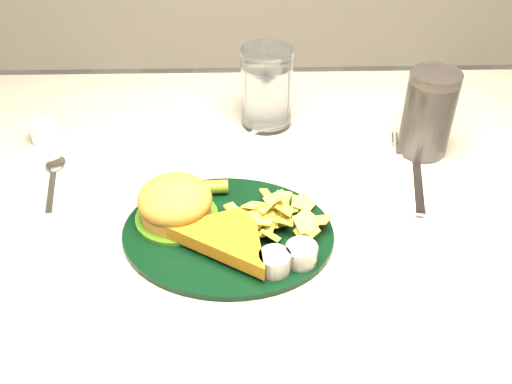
% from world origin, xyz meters
% --- Properties ---
extents(table, '(1.20, 0.80, 0.75)m').
position_xyz_m(table, '(0.00, 0.00, 0.38)').
color(table, gray).
rests_on(table, ground).
extents(dinner_plate, '(0.30, 0.26, 0.06)m').
position_xyz_m(dinner_plate, '(-0.02, -0.08, 0.78)').
color(dinner_plate, black).
rests_on(dinner_plate, table).
extents(water_glass, '(0.11, 0.11, 0.13)m').
position_xyz_m(water_glass, '(0.04, 0.20, 0.82)').
color(water_glass, white).
rests_on(water_glass, table).
extents(cola_glass, '(0.08, 0.08, 0.14)m').
position_xyz_m(cola_glass, '(0.28, 0.11, 0.82)').
color(cola_glass, black).
rests_on(cola_glass, table).
extents(fork_napkin, '(0.18, 0.21, 0.01)m').
position_xyz_m(fork_napkin, '(0.25, 0.03, 0.76)').
color(fork_napkin, white).
rests_on(fork_napkin, table).
extents(spoon, '(0.06, 0.14, 0.01)m').
position_xyz_m(spoon, '(-0.28, 0.02, 0.75)').
color(spoon, silver).
rests_on(spoon, table).
extents(ramekin, '(0.06, 0.06, 0.03)m').
position_xyz_m(ramekin, '(-0.32, 0.16, 0.77)').
color(ramekin, silver).
rests_on(ramekin, table).
extents(wrapped_straw, '(0.18, 0.18, 0.01)m').
position_xyz_m(wrapped_straw, '(0.04, 0.19, 0.75)').
color(wrapped_straw, white).
rests_on(wrapped_straw, table).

